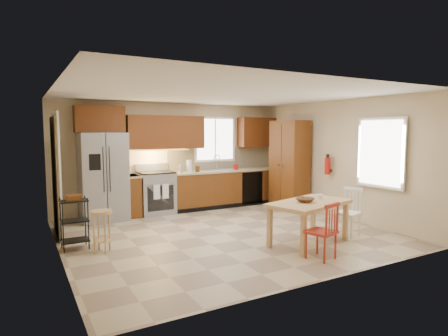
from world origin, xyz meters
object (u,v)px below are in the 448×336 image
object	(u,v)px
bar_stool	(102,231)
utility_cart	(75,223)
dining_table	(309,223)
chair_white	(348,212)
refrigerator	(103,177)
soap_bottle	(236,166)
range_stove	(156,193)
pantry	(289,165)
table_jar	(320,198)
fire_extinguisher	(327,166)
table_bowl	(305,202)
chair_red	(321,231)

from	to	relation	value
bar_stool	utility_cart	world-z (taller)	utility_cart
bar_stool	utility_cart	size ratio (longest dim) A/B	0.80
dining_table	chair_white	size ratio (longest dim) A/B	1.70
dining_table	refrigerator	bearing A→B (deg)	112.88
soap_bottle	chair_white	distance (m)	3.34
refrigerator	range_stove	xyz separation A→B (m)	(1.15, 0.06, -0.45)
pantry	table_jar	size ratio (longest dim) A/B	19.27
dining_table	table_jar	world-z (taller)	table_jar
refrigerator	range_stove	world-z (taller)	refrigerator
chair_white	table_jar	world-z (taller)	chair_white
refrigerator	bar_stool	bearing A→B (deg)	-102.17
fire_extinguisher	dining_table	size ratio (longest dim) A/B	0.26
soap_bottle	chair_white	bearing A→B (deg)	-83.43
table_bowl	table_jar	size ratio (longest dim) A/B	2.62
utility_cart	fire_extinguisher	bearing A→B (deg)	-2.99
bar_stool	range_stove	bearing A→B (deg)	57.14
fire_extinguisher	utility_cart	xyz separation A→B (m)	(-5.13, 0.22, -0.69)
fire_extinguisher	table_bowl	world-z (taller)	fire_extinguisher
table_bowl	bar_stool	size ratio (longest dim) A/B	0.44
dining_table	utility_cart	bearing A→B (deg)	140.04
range_stove	utility_cart	world-z (taller)	range_stove
dining_table	bar_stool	bearing A→B (deg)	143.61
fire_extinguisher	dining_table	world-z (taller)	fire_extinguisher
chair_red	dining_table	bearing A→B (deg)	46.62
utility_cart	pantry	bearing A→B (deg)	9.02
range_stove	table_jar	world-z (taller)	range_stove
utility_cart	table_jar	bearing A→B (deg)	-22.46
soap_bottle	utility_cart	distance (m)	4.38
table_jar	chair_red	bearing A→B (deg)	-131.75
soap_bottle	fire_extinguisher	world-z (taller)	fire_extinguisher
pantry	dining_table	size ratio (longest dim) A/B	1.49
fire_extinguisher	dining_table	bearing A→B (deg)	-141.64
chair_white	table_jar	distance (m)	0.71
fire_extinguisher	table_bowl	xyz separation A→B (m)	(-1.81, -1.36, -0.40)
table_bowl	table_jar	distance (m)	0.41
soap_bottle	table_jar	distance (m)	3.25
soap_bottle	pantry	world-z (taller)	pantry
fire_extinguisher	table_jar	distance (m)	1.94
soap_bottle	chair_white	xyz separation A→B (m)	(0.38, -3.26, -0.58)
refrigerator	dining_table	world-z (taller)	refrigerator
fire_extinguisher	utility_cart	world-z (taller)	fire_extinguisher
fire_extinguisher	bar_stool	xyz separation A→B (m)	(-4.79, -0.17, -0.78)
range_stove	utility_cart	xyz separation A→B (m)	(-1.95, -1.82, -0.05)
range_stove	utility_cart	bearing A→B (deg)	-136.98
chair_red	chair_white	xyz separation A→B (m)	(1.30, 0.70, 0.00)
range_stove	fire_extinguisher	bearing A→B (deg)	-32.62
refrigerator	table_jar	size ratio (longest dim) A/B	16.70
range_stove	dining_table	world-z (taller)	range_stove
pantry	bar_stool	distance (m)	4.81
refrigerator	soap_bottle	world-z (taller)	refrigerator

